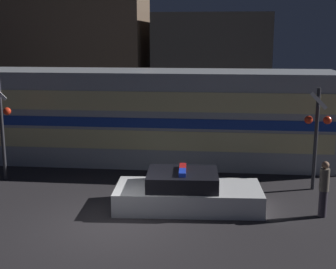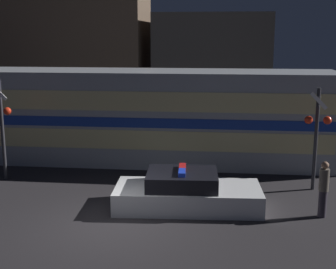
{
  "view_description": "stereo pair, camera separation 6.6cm",
  "coord_description": "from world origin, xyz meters",
  "views": [
    {
      "loc": [
        2.76,
        -11.63,
        5.03
      ],
      "look_at": [
        1.05,
        4.19,
        1.65
      ],
      "focal_mm": 50.0,
      "sensor_mm": 36.0,
      "label": 1
    },
    {
      "loc": [
        2.83,
        -11.62,
        5.03
      ],
      "look_at": [
        1.05,
        4.19,
        1.65
      ],
      "focal_mm": 50.0,
      "sensor_mm": 36.0,
      "label": 2
    }
  ],
  "objects": [
    {
      "name": "ground_plane",
      "position": [
        0.0,
        0.0,
        0.0
      ],
      "size": [
        120.0,
        120.0,
        0.0
      ],
      "primitive_type": "plane",
      "color": "#262326"
    },
    {
      "name": "train",
      "position": [
        0.16,
        6.83,
        1.84
      ],
      "size": [
        14.39,
        3.08,
        3.67
      ],
      "color": "#999EA5",
      "rests_on": "ground_plane"
    },
    {
      "name": "police_car",
      "position": [
        1.9,
        1.55,
        0.45
      ],
      "size": [
        4.4,
        2.12,
        1.22
      ],
      "rotation": [
        0.0,
        0.0,
        0.06
      ],
      "color": "silver",
      "rests_on": "ground_plane"
    },
    {
      "name": "pedestrian",
      "position": [
        5.76,
        1.25,
        0.83
      ],
      "size": [
        0.27,
        0.27,
        1.62
      ],
      "color": "#2D2833",
      "rests_on": "ground_plane"
    },
    {
      "name": "crossing_signal_near",
      "position": [
        5.96,
        3.65,
        2.02
      ],
      "size": [
        0.86,
        0.34,
        3.39
      ],
      "color": "#2D2D33",
      "rests_on": "ground_plane"
    },
    {
      "name": "crossing_signal_far",
      "position": [
        -4.74,
        3.61,
        2.11
      ],
      "size": [
        0.86,
        0.34,
        3.55
      ],
      "color": "#2D2D33",
      "rests_on": "ground_plane"
    },
    {
      "name": "building_left",
      "position": [
        -5.69,
        14.69,
        4.88
      ],
      "size": [
        8.51,
        4.45,
        9.75
      ],
      "color": "brown",
      "rests_on": "ground_plane"
    },
    {
      "name": "building_center",
      "position": [
        2.32,
        15.59,
        3.1
      ],
      "size": [
        6.27,
        5.73,
        6.2
      ],
      "color": "#47423D",
      "rests_on": "ground_plane"
    }
  ]
}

